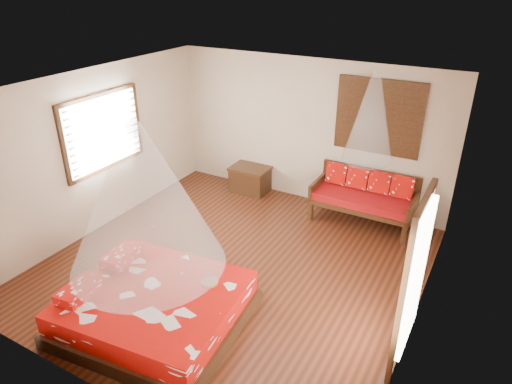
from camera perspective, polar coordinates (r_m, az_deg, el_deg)
room at (r=6.61m, az=-3.07°, el=0.84°), size 5.54×5.54×2.84m
bed at (r=6.28m, az=-12.60°, el=-13.85°), size 2.39×2.20×0.65m
daybed at (r=8.50m, az=13.40°, el=-0.40°), size 1.83×0.81×0.95m
storage_chest at (r=9.51m, az=-0.74°, el=1.62°), size 0.79×0.58×0.54m
shutter_panel at (r=8.31m, az=15.07°, el=9.04°), size 1.52×0.06×1.32m
window_left at (r=8.30m, az=-18.53°, el=7.12°), size 0.10×1.74×1.34m
glazed_door at (r=5.46m, az=18.71°, el=-10.75°), size 0.08×1.02×2.16m
wine_tray at (r=6.12m, az=-5.84°, el=-10.91°), size 0.23×0.23×0.19m
mosquito_net_main at (r=5.40m, az=-14.06°, el=-0.78°), size 1.87×1.87×1.80m
mosquito_net_daybed at (r=7.84m, az=14.23°, el=8.91°), size 0.85×0.85×1.50m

